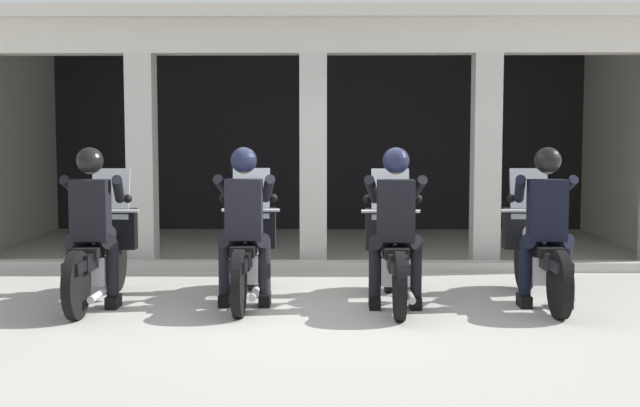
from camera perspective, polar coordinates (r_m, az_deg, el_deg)
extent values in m
plane|color=#A8A59E|center=(11.35, 0.17, -3.88)|extent=(80.00, 80.00, 0.00)
cube|color=black|center=(15.02, -0.12, 4.32)|extent=(9.97, 0.24, 3.18)
cube|color=beige|center=(10.87, -0.46, 11.41)|extent=(9.97, 0.36, 0.44)
cube|color=beige|center=(12.93, -0.27, 11.68)|extent=(9.97, 4.78, 0.16)
cube|color=beige|center=(13.81, -21.03, 3.97)|extent=(0.30, 4.78, 3.18)
cube|color=beige|center=(13.65, 20.76, 3.97)|extent=(0.30, 4.78, 3.18)
cube|color=beige|center=(11.08, -12.15, 2.93)|extent=(0.35, 0.36, 2.74)
cube|color=beige|center=(10.80, -0.46, 2.99)|extent=(0.35, 0.36, 2.74)
cube|color=beige|center=(10.98, 11.34, 2.93)|extent=(0.35, 0.36, 2.74)
cube|color=#B7B5AD|center=(10.43, -0.51, -4.32)|extent=(9.57, 0.24, 0.12)
cylinder|color=black|center=(9.31, -13.90, -3.94)|extent=(0.09, 0.64, 0.64)
cylinder|color=black|center=(7.99, -16.45, -5.43)|extent=(0.09, 0.64, 0.64)
cube|color=black|center=(9.29, -13.93, -2.67)|extent=(0.14, 0.44, 0.08)
cube|color=silver|center=(8.59, -15.17, -4.35)|extent=(0.28, 0.44, 0.28)
cube|color=black|center=(8.62, -15.10, -3.45)|extent=(0.18, 1.24, 0.16)
ellipsoid|color=black|center=(8.81, -14.74, -2.09)|extent=(0.26, 0.48, 0.22)
cube|color=black|center=(8.44, -15.44, -3.15)|extent=(0.24, 0.52, 0.10)
cube|color=black|center=(8.01, -16.35, -4.11)|extent=(0.16, 0.48, 0.10)
cylinder|color=silver|center=(9.22, -14.02, -2.52)|extent=(0.05, 0.24, 0.53)
cube|color=black|center=(9.15, -14.14, -1.70)|extent=(0.52, 0.16, 0.44)
sphere|color=silver|center=(9.24, -13.98, -1.50)|extent=(0.18, 0.18, 0.18)
cube|color=silver|center=(9.10, -14.22, 0.64)|extent=(0.40, 0.14, 0.54)
cylinder|color=silver|center=(9.03, -14.33, -0.51)|extent=(0.62, 0.04, 0.04)
cylinder|color=silver|center=(8.26, -15.01, -6.07)|extent=(0.07, 0.55, 0.07)
cube|color=black|center=(8.38, -15.54, -0.45)|extent=(0.36, 0.22, 0.60)
cube|color=black|center=(8.49, -15.32, -0.25)|extent=(0.05, 0.02, 0.32)
sphere|color=#936B51|center=(8.37, -15.57, 2.66)|extent=(0.21, 0.21, 0.21)
sphere|color=black|center=(8.37, -15.58, 2.87)|extent=(0.26, 0.26, 0.26)
cylinder|color=black|center=(8.39, -14.54, -2.55)|extent=(0.26, 0.29, 0.17)
cylinder|color=black|center=(8.41, -14.10, -4.42)|extent=(0.12, 0.12, 0.53)
cube|color=black|center=(8.48, -14.04, -6.57)|extent=(0.11, 0.26, 0.12)
cylinder|color=black|center=(8.47, -16.37, -2.53)|extent=(0.26, 0.29, 0.17)
cylinder|color=black|center=(8.52, -16.71, -4.36)|extent=(0.12, 0.12, 0.53)
cube|color=black|center=(8.59, -16.64, -6.49)|extent=(0.11, 0.26, 0.12)
cylinder|color=black|center=(8.52, -13.72, 0.95)|extent=(0.19, 0.48, 0.31)
sphere|color=black|center=(8.73, -13.11, 0.33)|extent=(0.09, 0.09, 0.09)
cylinder|color=black|center=(8.64, -16.54, 0.94)|extent=(0.19, 0.48, 0.31)
sphere|color=black|center=(8.86, -16.37, 0.32)|extent=(0.09, 0.09, 0.09)
cylinder|color=black|center=(9.16, -4.64, -3.95)|extent=(0.09, 0.64, 0.64)
cylinder|color=black|center=(7.79, -5.61, -5.51)|extent=(0.09, 0.64, 0.64)
cube|color=black|center=(9.14, -4.65, -2.66)|extent=(0.14, 0.44, 0.08)
cube|color=silver|center=(8.42, -5.13, -4.39)|extent=(0.28, 0.44, 0.28)
cube|color=black|center=(8.45, -5.10, -3.46)|extent=(0.18, 1.24, 0.16)
ellipsoid|color=#1E2338|center=(8.64, -4.96, -2.07)|extent=(0.26, 0.48, 0.22)
cube|color=black|center=(8.26, -5.23, -3.16)|extent=(0.24, 0.52, 0.10)
cube|color=black|center=(7.82, -5.57, -4.16)|extent=(0.16, 0.48, 0.10)
cylinder|color=silver|center=(9.07, -4.69, -2.51)|extent=(0.05, 0.24, 0.53)
cube|color=black|center=(9.00, -4.73, -1.68)|extent=(0.52, 0.16, 0.44)
sphere|color=silver|center=(9.09, -4.67, -1.48)|extent=(0.18, 0.18, 0.18)
cube|color=silver|center=(8.94, -4.76, 0.70)|extent=(0.40, 0.14, 0.54)
cylinder|color=silver|center=(8.88, -4.80, -0.46)|extent=(0.62, 0.04, 0.04)
cylinder|color=silver|center=(8.10, -4.52, -6.14)|extent=(0.07, 0.55, 0.07)
cube|color=black|center=(8.20, -5.26, -0.41)|extent=(0.36, 0.22, 0.60)
cube|color=#14193F|center=(8.31, -5.18, -0.20)|extent=(0.05, 0.02, 0.32)
sphere|color=tan|center=(8.19, -5.27, 2.78)|extent=(0.21, 0.21, 0.21)
sphere|color=#191E38|center=(8.19, -5.27, 2.99)|extent=(0.26, 0.26, 0.26)
cylinder|color=black|center=(8.24, -4.26, -2.55)|extent=(0.26, 0.29, 0.17)
cylinder|color=black|center=(8.27, -3.84, -4.44)|extent=(0.12, 0.12, 0.53)
cube|color=black|center=(8.34, -3.82, -6.63)|extent=(0.11, 0.26, 0.12)
cylinder|color=black|center=(8.27, -6.20, -2.54)|extent=(0.26, 0.29, 0.17)
cylinder|color=black|center=(8.31, -6.59, -4.41)|extent=(0.12, 0.12, 0.53)
cube|color=black|center=(8.38, -6.56, -6.60)|extent=(0.11, 0.26, 0.12)
cylinder|color=black|center=(8.39, -3.62, 1.02)|extent=(0.19, 0.48, 0.31)
sphere|color=black|center=(8.60, -3.24, 0.38)|extent=(0.09, 0.09, 0.09)
cylinder|color=black|center=(8.44, -6.60, 1.02)|extent=(0.19, 0.48, 0.31)
sphere|color=black|center=(8.66, -6.68, 0.38)|extent=(0.09, 0.09, 0.09)
cylinder|color=black|center=(9.04, 4.77, -4.08)|extent=(0.09, 0.64, 0.64)
cylinder|color=black|center=(7.66, 5.50, -5.68)|extent=(0.09, 0.64, 0.64)
cube|color=black|center=(9.01, 4.78, -2.77)|extent=(0.14, 0.44, 0.08)
cube|color=silver|center=(8.29, 5.13, -4.53)|extent=(0.28, 0.44, 0.28)
cube|color=black|center=(8.32, 5.11, -3.59)|extent=(0.18, 1.24, 0.16)
ellipsoid|color=black|center=(8.51, 5.01, -2.18)|extent=(0.26, 0.48, 0.22)
cube|color=black|center=(8.13, 5.21, -3.29)|extent=(0.24, 0.52, 0.10)
cube|color=black|center=(7.69, 5.48, -4.31)|extent=(0.16, 0.48, 0.10)
cylinder|color=silver|center=(8.94, 4.81, -2.62)|extent=(0.05, 0.24, 0.53)
cube|color=black|center=(8.87, 4.84, -1.77)|extent=(0.52, 0.16, 0.44)
sphere|color=silver|center=(8.96, 4.79, -1.57)|extent=(0.18, 0.18, 0.18)
cube|color=silver|center=(8.81, 4.87, 0.64)|extent=(0.40, 0.14, 0.54)
cylinder|color=silver|center=(8.75, 4.89, -0.54)|extent=(0.62, 0.04, 0.04)
cylinder|color=silver|center=(7.99, 6.18, -6.30)|extent=(0.07, 0.55, 0.07)
cube|color=black|center=(8.06, 5.25, -0.49)|extent=(0.36, 0.22, 0.60)
cube|color=#591414|center=(8.18, 5.18, -0.28)|extent=(0.05, 0.02, 0.32)
sphere|color=tan|center=(8.06, 5.26, 2.74)|extent=(0.21, 0.21, 0.21)
sphere|color=#191E38|center=(8.06, 5.26, 2.96)|extent=(0.26, 0.26, 0.26)
cylinder|color=black|center=(8.13, 6.20, -2.66)|extent=(0.26, 0.29, 0.17)
cylinder|color=black|center=(8.18, 6.61, -4.57)|extent=(0.12, 0.12, 0.53)
cube|color=black|center=(8.25, 6.58, -6.78)|extent=(0.11, 0.26, 0.12)
cylinder|color=black|center=(8.11, 4.23, -2.66)|extent=(0.26, 0.29, 0.17)
cylinder|color=black|center=(8.15, 3.80, -4.58)|extent=(0.12, 0.12, 0.53)
cube|color=black|center=(8.21, 3.78, -6.81)|extent=(0.11, 0.26, 0.12)
cylinder|color=black|center=(8.30, 6.65, 0.96)|extent=(0.19, 0.48, 0.31)
sphere|color=black|center=(8.52, 6.76, 0.31)|extent=(0.09, 0.09, 0.09)
cylinder|color=black|center=(8.26, 3.61, 0.97)|extent=(0.19, 0.48, 0.31)
sphere|color=black|center=(8.48, 3.27, 0.32)|extent=(0.09, 0.09, 0.09)
cylinder|color=black|center=(9.35, 13.90, -3.91)|extent=(0.09, 0.64, 0.64)
cylinder|color=black|center=(8.01, 16.19, -5.39)|extent=(0.09, 0.64, 0.64)
cube|color=black|center=(9.32, 13.93, -2.64)|extent=(0.14, 0.44, 0.08)
cube|color=silver|center=(8.62, 15.05, -4.32)|extent=(0.28, 0.44, 0.28)
cube|color=black|center=(8.65, 14.98, -3.42)|extent=(0.18, 1.24, 0.16)
ellipsoid|color=#B2B2B7|center=(8.84, 14.66, -2.06)|extent=(0.26, 0.48, 0.22)
cube|color=black|center=(8.47, 15.29, -3.12)|extent=(0.24, 0.52, 0.10)
cube|color=black|center=(8.04, 16.10, -4.08)|extent=(0.16, 0.48, 0.10)
cylinder|color=silver|center=(9.26, 14.02, -2.49)|extent=(0.05, 0.24, 0.53)
cube|color=black|center=(9.18, 14.12, -1.67)|extent=(0.52, 0.16, 0.44)
sphere|color=silver|center=(9.28, 13.98, -1.48)|extent=(0.18, 0.18, 0.18)
cube|color=silver|center=(9.13, 14.20, 0.65)|extent=(0.40, 0.14, 0.54)
cylinder|color=silver|center=(9.07, 14.29, -0.49)|extent=(0.62, 0.04, 0.04)
cylinder|color=silver|center=(8.35, 16.41, -5.99)|extent=(0.07, 0.55, 0.07)
cube|color=black|center=(8.40, 15.38, -0.43)|extent=(0.36, 0.22, 0.60)
cube|color=#14193F|center=(8.52, 15.18, -0.23)|extent=(0.05, 0.02, 0.32)
sphere|color=tan|center=(8.39, 15.42, 2.67)|extent=(0.21, 0.21, 0.21)
sphere|color=black|center=(8.39, 15.42, 2.88)|extent=(0.26, 0.26, 0.26)
cylinder|color=black|center=(8.49, 16.22, -2.50)|extent=(0.26, 0.29, 0.17)
cylinder|color=black|center=(8.55, 16.57, -4.33)|extent=(0.12, 0.12, 0.53)
cube|color=black|center=(8.61, 16.50, -6.46)|extent=(0.11, 0.26, 0.12)
cylinder|color=black|center=(8.42, 14.38, -2.52)|extent=(0.26, 0.29, 0.17)
cylinder|color=black|center=(8.45, 13.95, -4.38)|extent=(0.12, 0.12, 0.53)
cube|color=black|center=(8.51, 13.89, -6.53)|extent=(0.11, 0.26, 0.12)
cylinder|color=black|center=(8.67, 16.44, 0.96)|extent=(0.19, 0.48, 0.31)
sphere|color=black|center=(8.89, 16.30, 0.34)|extent=(0.09, 0.09, 0.09)
cylinder|color=black|center=(8.56, 13.60, 0.97)|extent=(0.19, 0.48, 0.31)
sphere|color=black|center=(8.76, 13.03, 0.35)|extent=(0.09, 0.09, 0.09)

